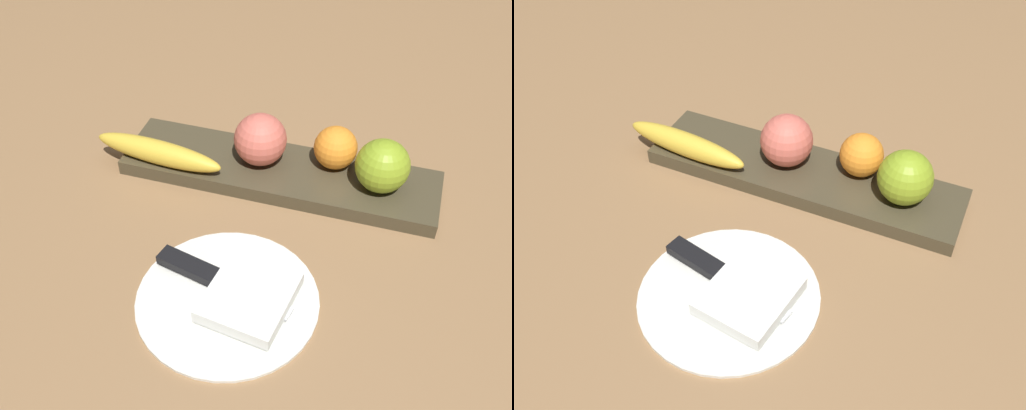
% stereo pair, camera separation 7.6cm
% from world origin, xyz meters
% --- Properties ---
extents(ground_plane, '(2.40, 2.40, 0.00)m').
position_xyz_m(ground_plane, '(0.00, 0.00, 0.00)').
color(ground_plane, '#936D47').
extents(fruit_tray, '(0.45, 0.12, 0.02)m').
position_xyz_m(fruit_tray, '(0.02, -0.03, 0.01)').
color(fruit_tray, '#473E2A').
rests_on(fruit_tray, ground_plane).
extents(apple, '(0.07, 0.07, 0.07)m').
position_xyz_m(apple, '(0.16, -0.03, 0.06)').
color(apple, '#8DAF27').
rests_on(apple, fruit_tray).
extents(banana, '(0.20, 0.05, 0.03)m').
position_xyz_m(banana, '(-0.15, -0.07, 0.04)').
color(banana, yellow).
rests_on(banana, fruit_tray).
extents(orange_near_apple, '(0.06, 0.06, 0.06)m').
position_xyz_m(orange_near_apple, '(0.09, 0.00, 0.05)').
color(orange_near_apple, orange).
rests_on(orange_near_apple, fruit_tray).
extents(peach, '(0.07, 0.07, 0.07)m').
position_xyz_m(peach, '(-0.01, -0.02, 0.06)').
color(peach, '#E06959').
rests_on(peach, fruit_tray).
extents(dinner_plate, '(0.22, 0.22, 0.01)m').
position_xyz_m(dinner_plate, '(0.02, -0.26, 0.00)').
color(dinner_plate, white).
rests_on(dinner_plate, ground_plane).
extents(folded_napkin, '(0.11, 0.12, 0.02)m').
position_xyz_m(folded_napkin, '(0.05, -0.26, 0.02)').
color(folded_napkin, white).
rests_on(folded_napkin, dinner_plate).
extents(knife, '(0.18, 0.06, 0.01)m').
position_xyz_m(knife, '(-0.02, -0.24, 0.01)').
color(knife, silver).
rests_on(knife, dinner_plate).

